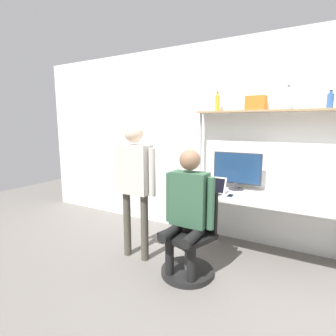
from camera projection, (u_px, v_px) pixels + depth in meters
ground_plane at (251, 271)px, 2.88m from camera, size 12.00×12.00×0.00m
wall_back at (270, 144)px, 3.33m from camera, size 8.00×0.06×2.70m
desk at (262, 202)px, 3.10m from camera, size 1.92×0.73×0.75m
shelf_unit at (269, 132)px, 3.17m from camera, size 1.82×0.24×1.77m
monitor at (237, 170)px, 3.39m from camera, size 0.62×0.20×0.48m
laptop at (213, 189)px, 3.22m from camera, size 0.30×0.21×0.20m
cell_phone at (230, 196)px, 3.10m from camera, size 0.07×0.15×0.01m
office_chair at (190, 249)px, 2.81m from camera, size 0.59×0.59×0.91m
person_seated at (188, 203)px, 2.69m from camera, size 0.55×0.47×1.35m
person_standing at (135, 175)px, 3.03m from camera, size 0.56×0.22×1.61m
bottle_amber at (217, 103)px, 3.43m from camera, size 0.06×0.06×0.25m
bottle_blue at (330, 100)px, 2.82m from camera, size 0.07×0.07×0.19m
bottle_clear at (288, 99)px, 3.02m from camera, size 0.07×0.07×0.27m
storage_box at (256, 103)px, 3.19m from camera, size 0.23×0.18×0.17m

